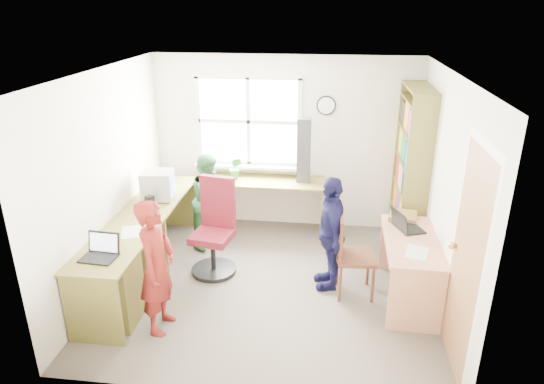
% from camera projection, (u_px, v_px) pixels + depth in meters
% --- Properties ---
extents(room, '(3.64, 3.44, 2.44)m').
position_uv_depth(room, '(271.00, 183.00, 5.22)').
color(room, '#4C443B').
rests_on(room, ground).
extents(l_desk, '(2.38, 2.95, 0.75)m').
position_uv_depth(l_desk, '(148.00, 255.00, 5.30)').
color(l_desk, olive).
rests_on(l_desk, ground).
extents(right_desk, '(0.60, 1.25, 0.71)m').
position_uv_depth(right_desk, '(410.00, 256.00, 5.15)').
color(right_desk, tan).
rests_on(right_desk, ground).
extents(bookshelf, '(0.30, 1.02, 2.10)m').
position_uv_depth(bookshelf, '(410.00, 174.00, 6.12)').
color(bookshelf, olive).
rests_on(bookshelf, ground).
extents(swivel_chair, '(0.62, 0.62, 1.15)m').
position_uv_depth(swivel_chair, '(215.00, 232.00, 5.73)').
color(swivel_chair, black).
rests_on(swivel_chair, ground).
extents(wooden_chair, '(0.44, 0.44, 0.94)m').
position_uv_depth(wooden_chair, '(349.00, 252.00, 5.25)').
color(wooden_chair, brown).
rests_on(wooden_chair, ground).
extents(crt_monitor, '(0.40, 0.36, 0.36)m').
position_uv_depth(crt_monitor, '(158.00, 185.00, 5.96)').
color(crt_monitor, '#A7A7AB').
rests_on(crt_monitor, l_desk).
extents(laptop_left, '(0.35, 0.29, 0.22)m').
position_uv_depth(laptop_left, '(101.00, 251.00, 4.66)').
color(laptop_left, black).
rests_on(laptop_left, l_desk).
extents(laptop_right, '(0.38, 0.42, 0.23)m').
position_uv_depth(laptop_right, '(405.00, 225.00, 5.29)').
color(laptop_right, black).
rests_on(laptop_right, right_desk).
extents(speaker_a, '(0.10, 0.10, 0.17)m').
position_uv_depth(speaker_a, '(150.00, 203.00, 5.69)').
color(speaker_a, black).
rests_on(speaker_a, l_desk).
extents(speaker_b, '(0.11, 0.11, 0.19)m').
position_uv_depth(speaker_b, '(165.00, 186.00, 6.17)').
color(speaker_b, black).
rests_on(speaker_b, l_desk).
extents(cd_tower, '(0.18, 0.16, 0.87)m').
position_uv_depth(cd_tower, '(304.00, 150.00, 6.45)').
color(cd_tower, black).
rests_on(cd_tower, l_desk).
extents(game_box, '(0.35, 0.35, 0.06)m').
position_uv_depth(game_box, '(403.00, 216.00, 5.56)').
color(game_box, red).
rests_on(game_box, right_desk).
extents(paper_a, '(0.31, 0.37, 0.00)m').
position_uv_depth(paper_a, '(132.00, 232.00, 5.16)').
color(paper_a, beige).
rests_on(paper_a, l_desk).
extents(paper_b, '(0.28, 0.34, 0.00)m').
position_uv_depth(paper_b, '(417.00, 253.00, 4.82)').
color(paper_b, beige).
rests_on(paper_b, right_desk).
extents(potted_plant, '(0.19, 0.16, 0.32)m').
position_uv_depth(potted_plant, '(235.00, 168.00, 6.63)').
color(potted_plant, '#307838').
rests_on(potted_plant, l_desk).
extents(person_red, '(0.35, 0.52, 1.37)m').
position_uv_depth(person_red, '(157.00, 267.00, 4.62)').
color(person_red, maroon).
rests_on(person_red, ground).
extents(person_green, '(0.63, 0.72, 1.25)m').
position_uv_depth(person_green, '(210.00, 200.00, 6.30)').
color(person_green, '#2E7538').
rests_on(person_green, ground).
extents(person_navy, '(0.44, 0.81, 1.32)m').
position_uv_depth(person_navy, '(331.00, 233.00, 5.34)').
color(person_navy, '#131239').
rests_on(person_navy, ground).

